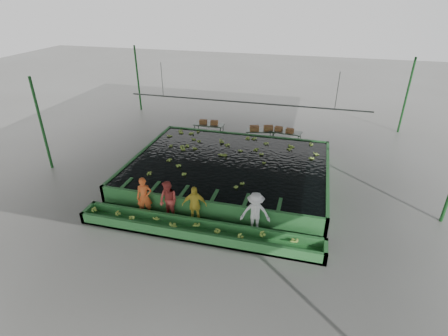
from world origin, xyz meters
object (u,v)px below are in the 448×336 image
(worker_a, at_px, (144,197))
(worker_d, at_px, (255,213))
(box_stack_right, at_px, (284,132))
(packing_table_right, at_px, (285,138))
(packing_table_mid, at_px, (260,136))
(box_stack_left, at_px, (209,124))
(box_stack_mid, at_px, (261,131))
(worker_b, at_px, (168,201))
(packing_table_left, at_px, (209,130))
(worker_c, at_px, (194,205))
(flotation_tank, at_px, (229,169))
(sorting_trough, at_px, (198,230))

(worker_a, bearing_deg, worker_d, -21.01)
(box_stack_right, bearing_deg, packing_table_right, 41.71)
(worker_d, distance_m, packing_table_right, 9.30)
(packing_table_mid, relative_size, packing_table_right, 0.93)
(box_stack_left, xyz_separation_m, box_stack_mid, (3.51, -0.15, -0.05))
(box_stack_left, bearing_deg, worker_b, -83.28)
(packing_table_left, xyz_separation_m, box_stack_mid, (3.50, -0.16, 0.40))
(worker_a, relative_size, worker_b, 1.01)
(box_stack_left, xyz_separation_m, box_stack_right, (4.93, -0.12, 0.01))
(worker_b, distance_m, worker_d, 3.69)
(worker_a, bearing_deg, packing_table_left, 68.92)
(worker_d, xyz_separation_m, box_stack_mid, (-1.28, 9.18, -0.08))
(worker_d, height_order, packing_table_mid, worker_d)
(packing_table_right, relative_size, box_stack_mid, 1.37)
(worker_a, distance_m, box_stack_left, 9.33)
(packing_table_right, distance_m, box_stack_mid, 1.56)
(box_stack_left, bearing_deg, worker_c, -76.45)
(packing_table_right, relative_size, box_stack_right, 1.67)
(packing_table_left, height_order, packing_table_mid, packing_table_left)
(packing_table_mid, distance_m, box_stack_right, 1.56)
(flotation_tank, bearing_deg, packing_table_mid, 80.70)
(packing_table_right, xyz_separation_m, box_stack_right, (-0.09, -0.08, 0.45))
(flotation_tank, distance_m, packing_table_right, 5.53)
(worker_d, bearing_deg, box_stack_right, 80.20)
(packing_table_mid, bearing_deg, box_stack_mid, -40.15)
(box_stack_right, bearing_deg, worker_b, -112.57)
(flotation_tank, bearing_deg, packing_table_left, 117.54)
(worker_c, height_order, packing_table_mid, worker_c)
(worker_a, relative_size, worker_c, 1.03)
(box_stack_left, height_order, box_stack_mid, box_stack_left)
(packing_table_right, bearing_deg, box_stack_right, -138.29)
(worker_a, bearing_deg, sorting_trough, -37.88)
(box_stack_mid, bearing_deg, worker_b, -104.71)
(worker_b, xyz_separation_m, packing_table_right, (3.92, 9.29, -0.44))
(worker_b, height_order, worker_d, worker_d)
(sorting_trough, distance_m, box_stack_right, 10.29)
(sorting_trough, height_order, packing_table_mid, packing_table_mid)
(worker_d, height_order, packing_table_right, worker_d)
(flotation_tank, xyz_separation_m, worker_c, (-0.39, -4.30, 0.42))
(worker_a, height_order, worker_d, worker_d)
(box_stack_mid, relative_size, box_stack_right, 1.22)
(worker_b, bearing_deg, worker_a, -155.29)
(worker_a, distance_m, worker_b, 1.10)
(worker_b, distance_m, packing_table_mid, 9.54)
(sorting_trough, height_order, box_stack_left, box_stack_left)
(worker_a, relative_size, worker_d, 0.98)
(sorting_trough, height_order, packing_table_left, packing_table_left)
(worker_d, distance_m, box_stack_right, 9.21)
(packing_table_left, bearing_deg, worker_a, -90.08)
(box_stack_right, bearing_deg, packing_table_mid, 179.09)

